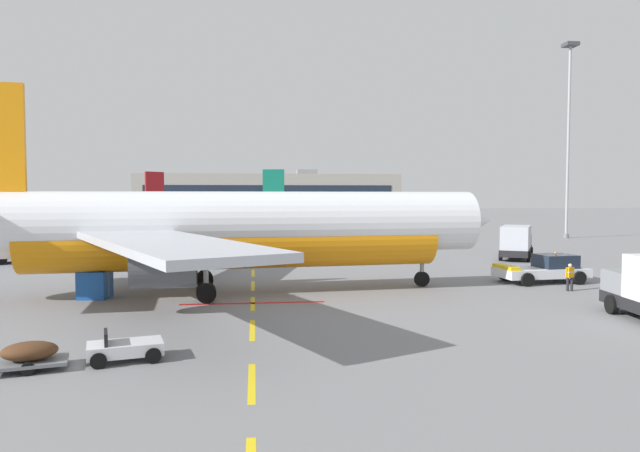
# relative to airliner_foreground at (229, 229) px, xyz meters

# --- Properties ---
(ground) EXTENTS (400.00, 400.00, 0.00)m
(ground) POSITION_rel_airliner_foreground_xyz_m (23.43, 14.66, -3.95)
(ground) COLOR slate
(apron_paint_markings) EXTENTS (8.00, 93.15, 0.01)m
(apron_paint_markings) POSITION_rel_airliner_foreground_xyz_m (1.43, 11.37, -3.95)
(apron_paint_markings) COLOR yellow
(apron_paint_markings) RESTS_ON ground
(airliner_foreground) EXTENTS (34.82, 34.46, 12.20)m
(airliner_foreground) POSITION_rel_airliner_foreground_xyz_m (0.00, 0.00, 0.00)
(airliner_foreground) COLOR white
(airliner_foreground) RESTS_ON ground
(pushback_tug) EXTENTS (6.23, 3.62, 2.08)m
(pushback_tug) POSITION_rel_airliner_foreground_xyz_m (21.31, 2.12, -3.05)
(pushback_tug) COLOR silver
(pushback_tug) RESTS_ON ground
(airliner_mid_left) EXTENTS (29.42, 28.67, 10.43)m
(airliner_mid_left) POSITION_rel_airliner_foreground_xyz_m (16.02, 62.22, -0.57)
(airliner_mid_left) COLOR white
(airliner_mid_left) RESTS_ON ground
(airliner_far_center) EXTENTS (22.13, 23.70, 9.57)m
(airliner_far_center) POSITION_rel_airliner_foreground_xyz_m (-20.71, 48.49, -0.85)
(airliner_far_center) COLOR white
(airliner_far_center) RESTS_ON ground
(catering_truck) EXTENTS (7.09, 6.02, 3.14)m
(catering_truck) POSITION_rel_airliner_foreground_xyz_m (-19.10, 18.88, -2.30)
(catering_truck) COLOR black
(catering_truck) RESTS_ON ground
(ground_power_truck) EXTENTS (5.54, 7.27, 3.14)m
(ground_power_truck) POSITION_rel_airliner_foreground_xyz_m (25.93, 16.12, -2.30)
(ground_power_truck) COLOR black
(ground_power_truck) RESTS_ON ground
(ground_crew_worker) EXTENTS (0.67, 0.42, 1.72)m
(ground_crew_worker) POSITION_rel_airliner_foreground_xyz_m (21.09, -1.51, -2.97)
(ground_crew_worker) COLOR #232328
(ground_crew_worker) RESTS_ON ground
(uld_cargo_container) EXTENTS (1.78, 1.74, 1.60)m
(uld_cargo_container) POSITION_rel_airliner_foreground_xyz_m (-7.66, -0.74, -3.15)
(uld_cargo_container) COLOR #194C9E
(uld_cargo_container) RESTS_ON ground
(apron_light_mast_far) EXTENTS (1.80, 1.80, 26.84)m
(apron_light_mast_far) POSITION_rel_airliner_foreground_xyz_m (44.80, 40.58, 12.59)
(apron_light_mast_far) COLOR slate
(apron_light_mast_far) RESTS_ON ground
(terminal_satellite) EXTENTS (75.94, 21.25, 13.62)m
(terminal_satellite) POSITION_rel_airliner_foreground_xyz_m (6.06, 138.61, 2.08)
(terminal_satellite) COLOR #9E998E
(terminal_satellite) RESTS_ON ground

